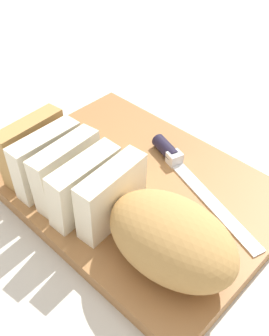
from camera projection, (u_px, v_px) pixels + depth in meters
ground_plane at (134, 193)px, 0.63m from camera, size 3.00×3.00×0.00m
cutting_board at (134, 188)px, 0.62m from camera, size 0.44×0.33×0.02m
bread_loaf at (119, 204)px, 0.52m from camera, size 0.37×0.13×0.09m
bread_knife at (178, 163)px, 0.63m from camera, size 0.25×0.11×0.02m
crumb_near_knife at (152, 222)px, 0.55m from camera, size 0.00×0.00×0.00m
crumb_near_loaf at (162, 195)px, 0.59m from camera, size 0.00×0.00×0.00m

